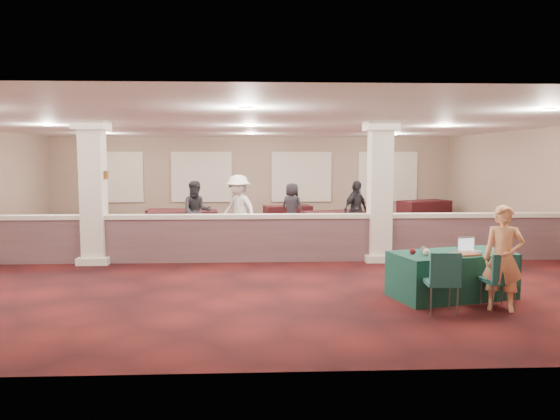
{
  "coord_description": "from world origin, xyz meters",
  "views": [
    {
      "loc": [
        0.13,
        -13.91,
        2.41
      ],
      "look_at": [
        0.68,
        -2.0,
        1.24
      ],
      "focal_mm": 35.0,
      "sensor_mm": 36.0,
      "label": 1
    }
  ],
  "objects_px": {
    "far_table_front_left": "(154,234)",
    "near_table": "(452,275)",
    "woman": "(503,258)",
    "far_table_back_center": "(288,215)",
    "far_table_front_center": "(183,225)",
    "far_table_front_right": "(334,224)",
    "attendee_a": "(196,212)",
    "attendee_d": "(292,207)",
    "far_table_back_right": "(424,211)",
    "conf_chair_side": "(443,277)",
    "attendee_c": "(356,210)",
    "conf_chair_main": "(501,276)",
    "attendee_b": "(238,209)",
    "far_table_back_left": "(171,219)"
  },
  "relations": [
    {
      "from": "far_table_front_left",
      "to": "near_table",
      "type": "bearing_deg",
      "value": -40.64
    },
    {
      "from": "woman",
      "to": "far_table_back_center",
      "type": "distance_m",
      "value": 11.44
    },
    {
      "from": "far_table_front_center",
      "to": "far_table_front_right",
      "type": "xyz_separation_m",
      "value": [
        4.53,
        0.24,
        -0.03
      ]
    },
    {
      "from": "far_table_front_left",
      "to": "far_table_front_right",
      "type": "bearing_deg",
      "value": 23.1
    },
    {
      "from": "near_table",
      "to": "woman",
      "type": "distance_m",
      "value": 1.07
    },
    {
      "from": "far_table_back_center",
      "to": "attendee_a",
      "type": "xyz_separation_m",
      "value": [
        -2.82,
        -3.95,
        0.53
      ]
    },
    {
      "from": "woman",
      "to": "attendee_d",
      "type": "bearing_deg",
      "value": 127.36
    },
    {
      "from": "woman",
      "to": "far_table_front_center",
      "type": "distance_m",
      "value": 9.92
    },
    {
      "from": "near_table",
      "to": "far_table_back_right",
      "type": "bearing_deg",
      "value": 59.58
    },
    {
      "from": "near_table",
      "to": "far_table_front_center",
      "type": "xyz_separation_m",
      "value": [
        -5.5,
        7.06,
        0.02
      ]
    },
    {
      "from": "conf_chair_side",
      "to": "attendee_c",
      "type": "distance_m",
      "value": 7.62
    },
    {
      "from": "attendee_c",
      "to": "attendee_d",
      "type": "height_order",
      "value": "attendee_c"
    },
    {
      "from": "far_table_front_right",
      "to": "far_table_back_center",
      "type": "relative_size",
      "value": 1.14
    },
    {
      "from": "conf_chair_side",
      "to": "far_table_front_right",
      "type": "distance_m",
      "value": 8.3
    },
    {
      "from": "conf_chair_main",
      "to": "near_table",
      "type": "bearing_deg",
      "value": 119.3
    },
    {
      "from": "near_table",
      "to": "attendee_c",
      "type": "distance_m",
      "value": 6.66
    },
    {
      "from": "far_table_front_left",
      "to": "far_table_front_right",
      "type": "distance_m",
      "value": 5.47
    },
    {
      "from": "conf_chair_side",
      "to": "woman",
      "type": "bearing_deg",
      "value": 11.68
    },
    {
      "from": "far_table_front_right",
      "to": "near_table",
      "type": "bearing_deg",
      "value": -82.46
    },
    {
      "from": "woman",
      "to": "far_table_back_right",
      "type": "height_order",
      "value": "woman"
    },
    {
      "from": "far_table_front_center",
      "to": "far_table_back_right",
      "type": "relative_size",
      "value": 1.07
    },
    {
      "from": "attendee_a",
      "to": "near_table",
      "type": "bearing_deg",
      "value": -59.98
    },
    {
      "from": "near_table",
      "to": "far_table_back_center",
      "type": "xyz_separation_m",
      "value": [
        -2.21,
        10.27,
        -0.06
      ]
    },
    {
      "from": "attendee_b",
      "to": "conf_chair_side",
      "type": "bearing_deg",
      "value": -22.19
    },
    {
      "from": "attendee_c",
      "to": "attendee_b",
      "type": "bearing_deg",
      "value": 146.74
    },
    {
      "from": "far_table_back_right",
      "to": "attendee_b",
      "type": "xyz_separation_m",
      "value": [
        -6.84,
        -5.02,
        0.57
      ]
    },
    {
      "from": "attendee_a",
      "to": "attendee_b",
      "type": "bearing_deg",
      "value": -19.14
    },
    {
      "from": "far_table_back_left",
      "to": "attendee_d",
      "type": "distance_m",
      "value": 4.15
    },
    {
      "from": "far_table_front_right",
      "to": "conf_chair_main",
      "type": "bearing_deg",
      "value": -79.66
    },
    {
      "from": "attendee_c",
      "to": "far_table_front_right",
      "type": "bearing_deg",
      "value": 85.82
    },
    {
      "from": "conf_chair_main",
      "to": "attendee_a",
      "type": "height_order",
      "value": "attendee_a"
    },
    {
      "from": "near_table",
      "to": "far_table_back_left",
      "type": "height_order",
      "value": "near_table"
    },
    {
      "from": "near_table",
      "to": "woman",
      "type": "bearing_deg",
      "value": -74.47
    },
    {
      "from": "far_table_back_right",
      "to": "attendee_b",
      "type": "height_order",
      "value": "attendee_b"
    },
    {
      "from": "far_table_front_left",
      "to": "attendee_d",
      "type": "height_order",
      "value": "attendee_d"
    },
    {
      "from": "far_table_back_left",
      "to": "attendee_c",
      "type": "bearing_deg",
      "value": -25.17
    },
    {
      "from": "far_table_front_center",
      "to": "conf_chair_side",
      "type": "bearing_deg",
      "value": -58.16
    },
    {
      "from": "far_table_front_right",
      "to": "far_table_back_right",
      "type": "relative_size",
      "value": 1.0
    },
    {
      "from": "near_table",
      "to": "woman",
      "type": "height_order",
      "value": "woman"
    },
    {
      "from": "far_table_back_left",
      "to": "conf_chair_main",
      "type": "bearing_deg",
      "value": -56.44
    },
    {
      "from": "far_table_back_left",
      "to": "near_table",
      "type": "bearing_deg",
      "value": -56.42
    },
    {
      "from": "conf_chair_main",
      "to": "attendee_a",
      "type": "xyz_separation_m",
      "value": [
        -5.53,
        7.09,
        0.33
      ]
    },
    {
      "from": "conf_chair_side",
      "to": "far_table_back_right",
      "type": "bearing_deg",
      "value": 77.03
    },
    {
      "from": "conf_chair_side",
      "to": "attendee_d",
      "type": "relative_size",
      "value": 0.62
    },
    {
      "from": "far_table_back_right",
      "to": "far_table_back_left",
      "type": "bearing_deg",
      "value": -168.98
    },
    {
      "from": "far_table_back_left",
      "to": "attendee_b",
      "type": "bearing_deg",
      "value": -53.89
    },
    {
      "from": "near_table",
      "to": "far_table_front_right",
      "type": "bearing_deg",
      "value": 82.22
    },
    {
      "from": "attendee_a",
      "to": "far_table_back_right",
      "type": "bearing_deg",
      "value": 22.43
    },
    {
      "from": "woman",
      "to": "attendee_c",
      "type": "distance_m",
      "value": 7.52
    },
    {
      "from": "far_table_back_left",
      "to": "attendee_b",
      "type": "relative_size",
      "value": 0.83
    }
  ]
}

